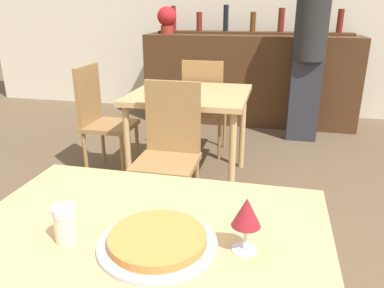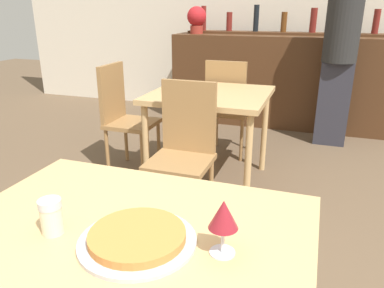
{
  "view_description": "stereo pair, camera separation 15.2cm",
  "coord_description": "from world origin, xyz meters",
  "views": [
    {
      "loc": [
        0.35,
        -0.84,
        1.4
      ],
      "look_at": [
        0.03,
        0.55,
        0.88
      ],
      "focal_mm": 35.0,
      "sensor_mm": 36.0,
      "label": 1
    },
    {
      "loc": [
        0.5,
        -0.8,
        1.4
      ],
      "look_at": [
        0.03,
        0.55,
        0.88
      ],
      "focal_mm": 35.0,
      "sensor_mm": 36.0,
      "label": 2
    }
  ],
  "objects": [
    {
      "name": "wall_back",
      "position": [
        0.0,
        4.42,
        1.4
      ],
      "size": [
        8.0,
        0.05,
        2.8
      ],
      "color": "silver",
      "rests_on": "ground_plane"
    },
    {
      "name": "dining_table_near",
      "position": [
        0.0,
        0.0,
        0.69
      ],
      "size": [
        1.08,
        0.89,
        0.78
      ],
      "color": "tan",
      "rests_on": "ground_plane"
    },
    {
      "name": "dining_table_far",
      "position": [
        -0.32,
        2.01,
        0.68
      ],
      "size": [
        0.92,
        0.87,
        0.77
      ],
      "color": "tan",
      "rests_on": "ground_plane"
    },
    {
      "name": "bar_counter",
      "position": [
        0.0,
        3.92,
        0.54
      ],
      "size": [
        2.6,
        0.56,
        1.09
      ],
      "color": "#4C2D19",
      "rests_on": "ground_plane"
    },
    {
      "name": "bar_back_shelf",
      "position": [
        0.0,
        4.06,
        1.15
      ],
      "size": [
        2.39,
        0.24,
        0.34
      ],
      "color": "#4C2D19",
      "rests_on": "bar_counter"
    },
    {
      "name": "chair_far_side_front",
      "position": [
        -0.32,
        1.41,
        0.53
      ],
      "size": [
        0.4,
        0.4,
        0.95
      ],
      "color": "olive",
      "rests_on": "ground_plane"
    },
    {
      "name": "chair_far_side_back",
      "position": [
        -0.32,
        2.61,
        0.53
      ],
      "size": [
        0.4,
        0.4,
        0.95
      ],
      "rotation": [
        0.0,
        0.0,
        3.14
      ],
      "color": "olive",
      "rests_on": "ground_plane"
    },
    {
      "name": "chair_far_side_left",
      "position": [
        -1.12,
        2.01,
        0.53
      ],
      "size": [
        0.4,
        0.4,
        0.95
      ],
      "rotation": [
        0.0,
        0.0,
        1.57
      ],
      "color": "olive",
      "rests_on": "ground_plane"
    },
    {
      "name": "pizza_tray",
      "position": [
        0.06,
        -0.01,
        0.79
      ],
      "size": [
        0.33,
        0.33,
        0.04
      ],
      "color": "#B7B7BC",
      "rests_on": "dining_table_near"
    },
    {
      "name": "cheese_shaker",
      "position": [
        -0.2,
        -0.04,
        0.83
      ],
      "size": [
        0.07,
        0.07,
        0.11
      ],
      "color": "beige",
      "rests_on": "dining_table_near"
    },
    {
      "name": "person_standing",
      "position": [
        0.65,
        3.34,
        1.0
      ],
      "size": [
        0.34,
        0.34,
        1.83
      ],
      "color": "#2D2D38",
      "rests_on": "ground_plane"
    },
    {
      "name": "wine_glass",
      "position": [
        0.3,
        0.03,
        0.89
      ],
      "size": [
        0.08,
        0.08,
        0.16
      ],
      "color": "silver",
      "rests_on": "dining_table_near"
    },
    {
      "name": "potted_plant",
      "position": [
        -1.05,
        3.87,
        1.27
      ],
      "size": [
        0.24,
        0.24,
        0.33
      ],
      "color": "maroon",
      "rests_on": "bar_counter"
    }
  ]
}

